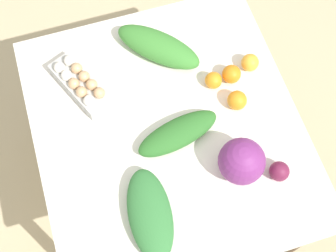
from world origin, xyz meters
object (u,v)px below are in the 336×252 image
egg_carton (80,84)px  beet_root (279,171)px  cabbage_purple (242,161)px  greens_bunch_dandelion (178,133)px  greens_bunch_chard (150,214)px  orange_3 (231,74)px  orange_0 (237,100)px  orange_2 (250,63)px  greens_bunch_kale (158,47)px  orange_1 (213,80)px

egg_carton → beet_root: bearing=23.3°
cabbage_purple → greens_bunch_dandelion: cabbage_purple is taller
greens_bunch_chard → beet_root: greens_bunch_chard is taller
orange_3 → cabbage_purple: bearing=-15.8°
orange_0 → orange_2: size_ratio=1.08×
beet_root → egg_carton: bearing=-132.8°
orange_0 → cabbage_purple: bearing=-18.5°
orange_3 → beet_root: bearing=3.3°
greens_bunch_kale → beet_root: (0.63, 0.26, -0.01)m
egg_carton → orange_3: size_ratio=4.01×
greens_bunch_chard → egg_carton: bearing=-168.7°
egg_carton → greens_bunch_dandelion: 0.43m
egg_carton → orange_1: size_ratio=4.42×
orange_2 → greens_bunch_dandelion: bearing=-60.6°
greens_bunch_kale → greens_bunch_chard: bearing=-19.1°
cabbage_purple → egg_carton: bearing=-136.3°
beet_root → orange_1: 0.44m
egg_carton → orange_0: size_ratio=3.93×
orange_2 → greens_bunch_kale: bearing=-117.5°
cabbage_purple → orange_1: (-0.36, 0.03, -0.05)m
greens_bunch_dandelion → orange_2: (-0.21, 0.37, 0.00)m
greens_bunch_kale → beet_root: 0.68m
greens_bunch_chard → greens_bunch_dandelion: size_ratio=1.01×
greens_bunch_chard → greens_bunch_dandelion: (-0.26, 0.18, -0.01)m
cabbage_purple → greens_bunch_kale: (-0.57, -0.14, -0.04)m
cabbage_purple → greens_bunch_kale: cabbage_purple is taller
egg_carton → greens_bunch_chard: bearing=-12.5°
egg_carton → orange_0: egg_carton is taller
cabbage_purple → orange_1: bearing=175.6°
orange_0 → orange_3: size_ratio=1.02×
greens_bunch_chard → orange_1: greens_bunch_chard is taller
greens_bunch_chard → orange_3: greens_bunch_chard is taller
egg_carton → greens_bunch_chard: size_ratio=0.90×
egg_carton → greens_bunch_kale: bearing=77.9°
greens_bunch_chard → greens_bunch_dandelion: 0.32m
orange_1 → greens_bunch_dandelion: bearing=-49.2°
greens_bunch_kale → orange_2: size_ratio=5.16×
orange_0 → orange_2: (-0.14, 0.11, -0.00)m
orange_0 → orange_2: 0.18m
greens_bunch_kale → orange_1: size_ratio=5.40×
greens_bunch_kale → orange_1: (0.20, 0.16, -0.01)m
greens_bunch_dandelion → orange_3: (-0.18, 0.28, 0.00)m
orange_2 → beet_root: bearing=-8.2°
egg_carton → orange_1: (0.13, 0.50, -0.01)m
greens_bunch_kale → orange_0: 0.39m
greens_bunch_kale → orange_1: greens_bunch_kale is taller
beet_root → orange_0: orange_0 is taller
beet_root → orange_0: bearing=-171.9°
greens_bunch_kale → greens_bunch_chard: 0.68m
greens_bunch_chard → orange_3: (-0.44, 0.46, -0.00)m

